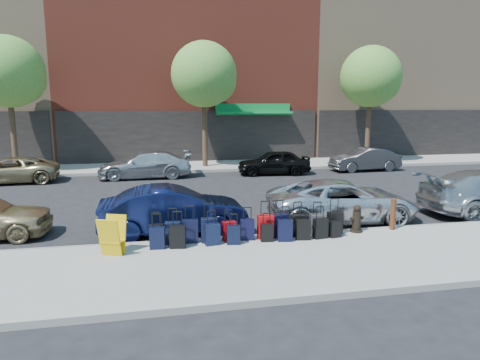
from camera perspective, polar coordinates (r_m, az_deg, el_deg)
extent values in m
plane|color=black|center=(16.51, -2.53, -3.30)|extent=(120.00, 120.00, 0.00)
cube|color=gray|center=(10.39, 3.04, -11.09)|extent=(60.00, 4.00, 0.15)
cube|color=gray|center=(26.26, -5.86, 1.85)|extent=(60.00, 4.00, 0.15)
cube|color=gray|center=(12.24, 0.69, -7.75)|extent=(60.00, 0.08, 0.15)
cube|color=gray|center=(24.28, -5.40, 1.18)|extent=(60.00, 0.08, 0.15)
cube|color=maroon|center=(34.52, -7.53, 20.34)|extent=(17.00, 12.00, 20.00)
cube|color=black|center=(28.02, -6.30, 5.70)|extent=(16.66, 0.15, 3.40)
cube|color=#0C6E2E|center=(28.23, 1.91, 8.84)|extent=(5.00, 0.91, 0.27)
cube|color=#0C6E2E|center=(28.51, 1.78, 9.56)|extent=(5.00, 0.10, 0.60)
cube|color=#927659|center=(38.91, 17.95, 17.29)|extent=(15.00, 12.00, 18.00)
cube|color=black|center=(33.44, 22.31, 5.72)|extent=(14.70, 0.15, 3.40)
cylinder|color=black|center=(26.52, -28.03, 6.18)|extent=(0.30, 0.30, 4.80)
sphere|color=#3D7627|center=(26.54, -28.57, 12.57)|extent=(3.80, 3.80, 3.80)
sphere|color=#3D7627|center=(26.36, -27.23, 11.88)|extent=(2.58, 2.58, 2.58)
cylinder|color=black|center=(25.58, -4.73, 7.22)|extent=(0.30, 0.30, 4.80)
sphere|color=#3D7627|center=(25.60, -4.83, 13.87)|extent=(3.80, 3.80, 3.80)
sphere|color=#3D7627|center=(25.66, -3.45, 13.03)|extent=(2.58, 2.58, 2.58)
cylinder|color=black|center=(28.74, 16.73, 7.15)|extent=(0.30, 0.30, 4.80)
sphere|color=#3D7627|center=(28.76, 17.03, 13.06)|extent=(3.80, 3.80, 3.80)
sphere|color=#3D7627|center=(29.02, 18.06, 12.22)|extent=(2.58, 2.58, 2.58)
cube|color=black|center=(11.61, -11.10, -7.15)|extent=(0.36, 0.20, 0.55)
cylinder|color=black|center=(11.45, -11.20, -4.33)|extent=(0.20, 0.03, 0.03)
cube|color=black|center=(11.57, -8.95, -7.00)|extent=(0.43, 0.27, 0.60)
cylinder|color=black|center=(11.39, -9.04, -3.85)|extent=(0.23, 0.06, 0.03)
cube|color=black|center=(11.64, -6.66, -6.79)|extent=(0.42, 0.25, 0.62)
cylinder|color=black|center=(11.46, -6.73, -3.57)|extent=(0.23, 0.04, 0.03)
cube|color=black|center=(11.62, -4.11, -6.68)|extent=(0.45, 0.27, 0.66)
cylinder|color=black|center=(11.43, -4.16, -3.27)|extent=(0.25, 0.05, 0.03)
cube|color=maroon|center=(11.74, -1.46, -6.80)|extent=(0.38, 0.26, 0.53)
cylinder|color=black|center=(11.59, -1.47, -4.08)|extent=(0.20, 0.07, 0.03)
cube|color=black|center=(11.79, 0.98, -6.64)|extent=(0.40, 0.26, 0.56)
cylinder|color=black|center=(11.63, 0.99, -3.76)|extent=(0.21, 0.06, 0.03)
cube|color=#B00B0D|center=(11.92, 3.44, -6.25)|extent=(0.45, 0.26, 0.65)
cylinder|color=black|center=(11.74, 3.48, -2.93)|extent=(0.25, 0.04, 0.03)
cube|color=black|center=(12.09, 5.34, -6.05)|extent=(0.47, 0.32, 0.65)
cylinder|color=black|center=(11.91, 5.40, -2.80)|extent=(0.24, 0.08, 0.03)
cube|color=black|center=(12.21, 7.71, -6.02)|extent=(0.41, 0.24, 0.61)
cylinder|color=black|center=(12.05, 7.79, -3.01)|extent=(0.23, 0.04, 0.03)
cube|color=#39393E|center=(12.45, 10.27, -5.84)|extent=(0.41, 0.25, 0.59)
cylinder|color=black|center=(12.29, 10.36, -2.99)|extent=(0.22, 0.05, 0.03)
cube|color=black|center=(12.62, 12.51, -5.58)|extent=(0.44, 0.26, 0.64)
cylinder|color=black|center=(12.46, 12.63, -2.52)|extent=(0.24, 0.04, 0.03)
cube|color=black|center=(11.29, -10.99, -7.59)|extent=(0.40, 0.25, 0.57)
cylinder|color=black|center=(11.12, -11.09, -4.56)|extent=(0.22, 0.05, 0.03)
cube|color=black|center=(11.26, -8.32, -7.49)|extent=(0.43, 0.29, 0.59)
cylinder|color=black|center=(11.08, -8.40, -4.29)|extent=(0.23, 0.07, 0.03)
cube|color=black|center=(11.40, -3.72, -7.24)|extent=(0.42, 0.28, 0.57)
cylinder|color=black|center=(11.23, -3.76, -4.22)|extent=(0.22, 0.07, 0.03)
cube|color=black|center=(11.44, -0.86, -7.33)|extent=(0.37, 0.25, 0.51)
cylinder|color=black|center=(11.28, -0.87, -4.66)|extent=(0.19, 0.06, 0.03)
cube|color=black|center=(11.68, 3.59, -7.02)|extent=(0.35, 0.22, 0.48)
cylinder|color=black|center=(11.54, 3.62, -4.52)|extent=(0.19, 0.05, 0.03)
cube|color=black|center=(11.75, 6.02, -6.70)|extent=(0.44, 0.30, 0.59)
cylinder|color=black|center=(11.58, 6.08, -3.66)|extent=(0.23, 0.07, 0.03)
cube|color=black|center=(11.93, 8.41, -6.57)|extent=(0.41, 0.27, 0.55)
cylinder|color=black|center=(11.77, 8.48, -3.75)|extent=(0.21, 0.06, 0.03)
cube|color=black|center=(12.12, 10.69, -6.37)|extent=(0.40, 0.27, 0.55)
cylinder|color=black|center=(11.97, 10.79, -3.59)|extent=(0.21, 0.06, 0.03)
cube|color=black|center=(12.30, 12.57, -6.40)|extent=(0.35, 0.24, 0.47)
cylinder|color=black|center=(12.17, 12.67, -4.08)|extent=(0.18, 0.06, 0.03)
cylinder|color=black|center=(13.02, 15.22, -6.53)|extent=(0.36, 0.36, 0.06)
cylinder|color=black|center=(12.94, 15.29, -5.21)|extent=(0.24, 0.24, 0.56)
sphere|color=black|center=(12.85, 15.36, -3.70)|extent=(0.22, 0.22, 0.22)
cylinder|color=black|center=(12.92, 15.30, -4.95)|extent=(0.41, 0.16, 0.10)
cylinder|color=#38190C|center=(13.46, 19.72, -4.36)|extent=(0.15, 0.15, 0.91)
cylinder|color=#38190C|center=(13.36, 19.83, -2.47)|extent=(0.17, 0.17, 0.04)
cube|color=gold|center=(10.92, -17.05, -7.37)|extent=(0.58, 0.41, 0.95)
cube|color=gold|center=(11.21, -16.25, -6.87)|extent=(0.58, 0.41, 0.95)
cube|color=gold|center=(11.11, -16.60, -7.83)|extent=(0.62, 0.52, 0.02)
imported|color=#0D153D|center=(12.88, -8.83, -4.02)|extent=(4.38, 1.67, 1.42)
imported|color=silver|center=(14.52, 13.47, -2.69)|extent=(5.06, 2.59, 1.37)
imported|color=#93815A|center=(23.73, -28.39, 1.15)|extent=(4.67, 2.39, 1.26)
imported|color=#BABCC2|center=(22.88, -12.54, 2.01)|extent=(4.80, 1.95, 1.39)
imported|color=black|center=(23.49, 4.53, 2.36)|extent=(4.07, 1.94, 1.34)
imported|color=#37383A|center=(25.75, 16.30, 2.65)|extent=(4.07, 1.58, 1.32)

